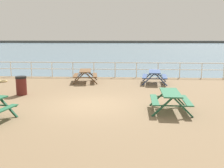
{
  "coord_description": "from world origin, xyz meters",
  "views": [
    {
      "loc": [
        1.56,
        -11.15,
        2.98
      ],
      "look_at": [
        0.92,
        0.67,
        0.8
      ],
      "focal_mm": 42.51,
      "sensor_mm": 36.0,
      "label": 1
    }
  ],
  "objects": [
    {
      "name": "ground_plane",
      "position": [
        0.0,
        0.0,
        -0.1
      ],
      "size": [
        30.0,
        24.0,
        0.2
      ],
      "primitive_type": "cube",
      "color": "#846B4C"
    },
    {
      "name": "seaward_railing",
      "position": [
        -0.0,
        7.75,
        0.73
      ],
      "size": [
        23.07,
        0.07,
        1.08
      ],
      "color": "white",
      "rests_on": "ground"
    },
    {
      "name": "sea_band",
      "position": [
        0.0,
        52.75,
        0.0
      ],
      "size": [
        142.0,
        90.0,
        0.01
      ],
      "primitive_type": "cube",
      "color": "slate",
      "rests_on": "ground"
    },
    {
      "name": "distant_shoreline",
      "position": [
        0.0,
        95.75,
        0.0
      ],
      "size": [
        142.0,
        6.0,
        1.8
      ],
      "primitive_type": "cube",
      "color": "#4C4C47",
      "rests_on": "ground"
    },
    {
      "name": "litter_bin",
      "position": [
        -3.73,
        1.74,
        0.48
      ],
      "size": [
        0.55,
        0.55,
        0.95
      ],
      "color": "#591E19",
      "rests_on": "ground"
    },
    {
      "name": "rope_coil",
      "position": [
        -6.41,
        5.37,
        0.06
      ],
      "size": [
        0.55,
        0.55,
        0.11
      ],
      "primitive_type": "torus",
      "color": "tan",
      "rests_on": "ground"
    },
    {
      "name": "picnic_table_near_right",
      "position": [
        -1.06,
        5.62,
        0.58
      ],
      "size": [
        1.73,
        1.97,
        0.8
      ],
      "rotation": [
        0.0,
        0.0,
        1.69
      ],
      "color": "brown",
      "rests_on": "ground"
    },
    {
      "name": "picnic_table_far_right",
      "position": [
        3.32,
        -0.82,
        0.58
      ],
      "size": [
        1.6,
        1.85,
        0.8
      ],
      "rotation": [
        0.0,
        0.0,
        1.54
      ],
      "color": "#286B47",
      "rests_on": "ground"
    },
    {
      "name": "picnic_table_seaward",
      "position": [
        3.34,
        5.39,
        0.58
      ],
      "size": [
        1.68,
        1.93,
        0.8
      ],
      "rotation": [
        0.0,
        0.0,
        1.48
      ],
      "color": "#334C84",
      "rests_on": "ground"
    }
  ]
}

